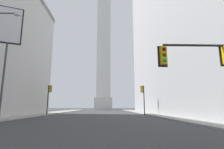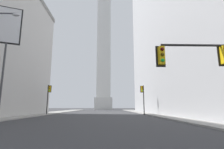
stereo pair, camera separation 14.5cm
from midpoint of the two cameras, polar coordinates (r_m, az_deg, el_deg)
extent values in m
cube|color=gray|center=(35.21, -24.50, -11.88)|extent=(5.00, 105.16, 0.15)
cube|color=gray|center=(34.04, 15.37, -12.52)|extent=(5.00, 105.16, 0.15)
cube|color=#9E9EA0|center=(45.62, 29.78, 18.14)|extent=(25.60, 54.81, 44.62)
cube|color=silver|center=(88.68, -2.91, -9.53)|extent=(8.67, 8.67, 5.89)
cube|color=silver|center=(95.44, -2.72, 11.24)|extent=(6.94, 6.94, 61.83)
cube|color=black|center=(12.78, 32.46, 5.14)|extent=(0.58, 0.04, 1.32)
cylinder|color=black|center=(11.90, 25.51, 8.59)|extent=(4.13, 0.14, 0.14)
cube|color=#E5B20F|center=(10.92, 16.07, 5.94)|extent=(0.35, 0.35, 1.10)
cube|color=black|center=(11.08, 15.77, 5.68)|extent=(0.58, 0.04, 1.32)
sphere|color=#410907|center=(10.84, 16.30, 7.95)|extent=(0.22, 0.22, 0.22)
sphere|color=#483506|center=(10.74, 16.39, 6.22)|extent=(0.22, 0.22, 0.22)
sphere|color=green|center=(10.65, 16.49, 4.46)|extent=(0.22, 0.22, 0.22)
cylinder|color=black|center=(34.97, 10.31, -8.15)|extent=(0.18, 0.18, 5.64)
cylinder|color=#262626|center=(34.97, 10.46, -12.69)|extent=(0.40, 0.40, 0.10)
cube|color=#E5B20F|center=(35.05, 9.73, -4.70)|extent=(0.36, 0.36, 1.10)
cube|color=black|center=(35.22, 9.66, -4.73)|extent=(0.58, 0.06, 1.32)
sphere|color=#410907|center=(34.90, 9.79, -4.11)|extent=(0.22, 0.22, 0.22)
sphere|color=#483506|center=(34.87, 9.81, -4.66)|extent=(0.22, 0.22, 0.22)
sphere|color=green|center=(34.84, 9.83, -5.22)|extent=(0.22, 0.22, 0.22)
cylinder|color=black|center=(35.22, -20.37, -7.75)|extent=(0.18, 0.18, 5.56)
cylinder|color=#262626|center=(35.22, -20.66, -12.19)|extent=(0.40, 0.40, 0.10)
cube|color=#E5B20F|center=(35.26, -19.71, -4.40)|extent=(0.37, 0.37, 1.10)
cube|color=black|center=(35.44, -19.65, -4.43)|extent=(0.58, 0.09, 1.32)
sphere|color=#410907|center=(35.11, -19.73, -3.81)|extent=(0.22, 0.22, 0.22)
sphere|color=#483506|center=(35.08, -19.77, -4.36)|extent=(0.22, 0.22, 0.22)
sphere|color=green|center=(35.05, -19.80, -4.92)|extent=(0.22, 0.22, 0.22)
cylinder|color=#4C4C51|center=(18.45, -32.98, 16.46)|extent=(2.94, 0.12, 0.12)
ellipsoid|color=silver|center=(17.71, -28.78, 16.74)|extent=(0.64, 0.36, 0.26)
cylinder|color=#3F3F42|center=(18.75, -32.27, -1.97)|extent=(0.18, 0.18, 7.50)
camera|label=1|loc=(0.07, -90.07, 0.01)|focal=28.00mm
camera|label=2|loc=(0.07, 89.93, -0.01)|focal=28.00mm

